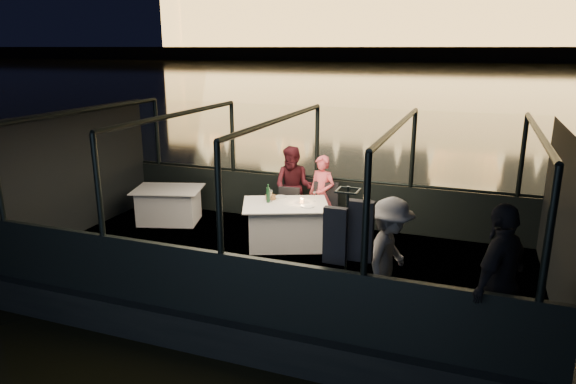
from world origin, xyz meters
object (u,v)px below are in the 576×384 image
(dining_table_central, at_px, (286,225))
(chair_port_left, at_px, (286,212))
(person_woman_coral, at_px, (322,193))
(person_man_maroon, at_px, (293,190))
(dining_table_aft, at_px, (169,203))
(passenger_dark, at_px, (499,285))
(wine_bottle, at_px, (268,194))
(passenger_stripe, at_px, (389,254))
(coat_stand, at_px, (346,258))
(chair_port_right, at_px, (322,213))

(dining_table_central, relative_size, chair_port_left, 1.69)
(person_woman_coral, relative_size, person_man_maroon, 0.92)
(dining_table_central, bearing_deg, dining_table_aft, 171.67)
(dining_table_central, bearing_deg, passenger_dark, -34.22)
(person_woman_coral, relative_size, passenger_dark, 0.81)
(person_woman_coral, bearing_deg, wine_bottle, -111.22)
(person_woman_coral, bearing_deg, dining_table_central, -97.00)
(dining_table_aft, distance_m, person_man_maroon, 2.51)
(dining_table_central, xyz_separation_m, person_man_maroon, (-0.20, 0.96, 0.36))
(passenger_stripe, relative_size, wine_bottle, 4.90)
(person_woman_coral, xyz_separation_m, passenger_dark, (2.97, -3.17, 0.10))
(person_man_maroon, distance_m, wine_bottle, 1.00)
(coat_stand, relative_size, wine_bottle, 5.55)
(wine_bottle, bearing_deg, chair_port_left, 76.18)
(chair_port_left, bearing_deg, dining_table_central, -75.04)
(person_man_maroon, bearing_deg, person_woman_coral, -6.27)
(chair_port_left, relative_size, passenger_dark, 0.48)
(dining_table_central, relative_size, passenger_stripe, 0.91)
(passenger_stripe, bearing_deg, wine_bottle, 59.63)
(dining_table_aft, bearing_deg, chair_port_left, 2.91)
(chair_port_left, bearing_deg, person_man_maroon, 87.44)
(coat_stand, distance_m, person_woman_coral, 3.38)
(chair_port_left, distance_m, passenger_stripe, 3.28)
(dining_table_aft, bearing_deg, dining_table_central, -8.33)
(dining_table_aft, relative_size, wine_bottle, 4.00)
(person_woman_coral, bearing_deg, passenger_stripe, -41.49)
(passenger_stripe, bearing_deg, dining_table_central, 55.45)
(passenger_stripe, bearing_deg, passenger_dark, -103.16)
(chair_port_right, relative_size, passenger_dark, 0.54)
(dining_table_central, distance_m, coat_stand, 2.82)
(chair_port_left, bearing_deg, wine_bottle, -108.91)
(person_man_maroon, height_order, passenger_dark, passenger_dark)
(person_man_maroon, bearing_deg, coat_stand, -59.65)
(chair_port_right, distance_m, passenger_stripe, 2.98)
(chair_port_left, xyz_separation_m, passenger_dark, (3.54, -2.79, 0.40))
(dining_table_central, relative_size, person_man_maroon, 0.92)
(dining_table_aft, distance_m, chair_port_left, 2.44)
(wine_bottle, bearing_deg, dining_table_central, 3.07)
(coat_stand, relative_size, person_man_maroon, 1.14)
(chair_port_right, bearing_deg, person_woman_coral, 106.37)
(chair_port_left, xyz_separation_m, chair_port_right, (0.66, 0.14, 0.00))
(chair_port_left, distance_m, person_woman_coral, 0.75)
(chair_port_left, xyz_separation_m, coat_stand, (1.81, -2.76, 0.45))
(dining_table_central, height_order, wine_bottle, wine_bottle)
(chair_port_left, distance_m, passenger_dark, 4.53)
(dining_table_aft, bearing_deg, passenger_stripe, -25.16)
(dining_table_aft, relative_size, passenger_stripe, 0.82)
(person_man_maroon, relative_size, passenger_dark, 0.88)
(coat_stand, height_order, person_man_maroon, coat_stand)
(person_woman_coral, xyz_separation_m, wine_bottle, (-0.70, -0.91, 0.17))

